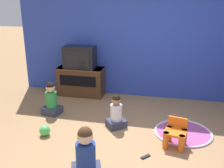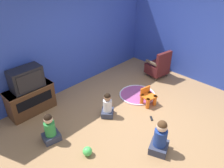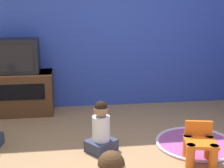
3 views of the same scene
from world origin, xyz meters
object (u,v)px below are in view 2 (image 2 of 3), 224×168
object	(u,v)px
toy_ball	(87,151)
black_armchair	(158,66)
child_watching_right	(107,106)
yellow_kid_chair	(148,98)
child_watching_left	(160,138)
tv_cabinet	(31,99)
remote_control	(151,118)
child_watching_center	(50,129)
television	(26,79)

from	to	relation	value
toy_ball	black_armchair	bearing A→B (deg)	12.80
child_watching_right	toy_ball	size ratio (longest dim) A/B	3.37
black_armchair	child_watching_right	bearing A→B (deg)	15.10
yellow_kid_chair	toy_ball	xyz separation A→B (m)	(-2.07, -0.15, -0.10)
black_armchair	child_watching_left	world-z (taller)	black_armchair
tv_cabinet	child_watching_right	bearing A→B (deg)	-50.85
toy_ball	remote_control	distance (m)	1.69
black_armchair	child_watching_center	world-z (taller)	black_armchair
black_armchair	television	bearing A→B (deg)	-8.38
toy_ball	remote_control	world-z (taller)	toy_ball
child_watching_left	remote_control	size ratio (longest dim) A/B	5.12
tv_cabinet	black_armchair	xyz separation A→B (m)	(3.47, -1.15, -0.00)
yellow_kid_chair	tv_cabinet	bearing A→B (deg)	151.52
yellow_kid_chair	child_watching_right	size ratio (longest dim) A/B	0.71
child_watching_center	child_watching_right	bearing A→B (deg)	-0.48
black_armchair	tv_cabinet	bearing A→B (deg)	-8.71
black_armchair	remote_control	xyz separation A→B (m)	(-1.75, -1.03, -0.32)
black_armchair	yellow_kid_chair	size ratio (longest dim) A/B	1.96
tv_cabinet	remote_control	distance (m)	2.79
tv_cabinet	child_watching_right	world-z (taller)	tv_cabinet
black_armchair	remote_control	world-z (taller)	black_armchair
television	remote_control	bearing A→B (deg)	-51.50
yellow_kid_chair	child_watching_right	bearing A→B (deg)	169.60
child_watching_left	black_armchair	bearing A→B (deg)	13.91
black_armchair	remote_control	bearing A→B (deg)	40.10
child_watching_center	child_watching_right	distance (m)	1.35
television	yellow_kid_chair	bearing A→B (deg)	-39.65
television	child_watching_left	xyz separation A→B (m)	(1.05, -2.79, -0.58)
black_armchair	child_watching_center	distance (m)	3.67
tv_cabinet	yellow_kid_chair	bearing A→B (deg)	-40.01
child_watching_center	television	bearing A→B (deg)	89.95
child_watching_center	tv_cabinet	bearing A→B (deg)	90.16
child_watching_left	child_watching_right	size ratio (longest dim) A/B	1.21
child_watching_right	yellow_kid_chair	bearing A→B (deg)	-61.44
tv_cabinet	child_watching_center	world-z (taller)	tv_cabinet
child_watching_center	toy_ball	world-z (taller)	child_watching_center
toy_ball	child_watching_left	bearing A→B (deg)	-41.43
tv_cabinet	television	distance (m)	0.56
remote_control	child_watching_center	bearing A→B (deg)	103.32
tv_cabinet	yellow_kid_chair	world-z (taller)	tv_cabinet
child_watching_left	toy_ball	size ratio (longest dim) A/B	4.07
yellow_kid_chair	child_watching_left	distance (m)	1.49
television	tv_cabinet	bearing A→B (deg)	90.00
tv_cabinet	yellow_kid_chair	distance (m)	2.76
television	black_armchair	size ratio (longest dim) A/B	0.83
child_watching_left	child_watching_center	world-z (taller)	child_watching_left
television	black_armchair	distance (m)	3.69
toy_ball	remote_control	bearing A→B (deg)	-8.66
child_watching_center	remote_control	xyz separation A→B (m)	(1.92, -1.06, -0.26)
yellow_kid_chair	remote_control	size ratio (longest dim) A/B	3.00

